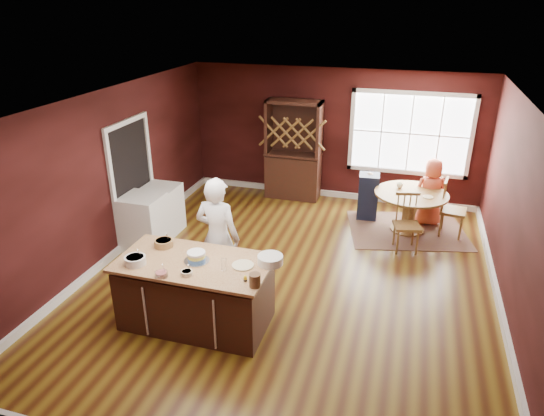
{
  "coord_description": "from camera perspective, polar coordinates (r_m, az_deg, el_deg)",
  "views": [
    {
      "loc": [
        1.54,
        -6.2,
        3.98
      ],
      "look_at": [
        -0.36,
        0.2,
        1.05
      ],
      "focal_mm": 32.0,
      "sensor_mm": 36.0,
      "label": 1
    }
  ],
  "objects": [
    {
      "name": "layer_cake",
      "position": [
        6.17,
        -8.88,
        -5.67
      ],
      "size": [
        0.32,
        0.32,
        0.13
      ],
      "primitive_type": null,
      "color": "white",
      "rests_on": "kitchen_island"
    },
    {
      "name": "baker",
      "position": [
        6.81,
        -6.39,
        -3.47
      ],
      "size": [
        0.68,
        0.47,
        1.77
      ],
      "primitive_type": "imported",
      "rotation": [
        0.0,
        0.0,
        3.07
      ],
      "color": "white",
      "rests_on": "ground"
    },
    {
      "name": "room_shell",
      "position": [
        6.91,
        2.36,
        1.3
      ],
      "size": [
        7.0,
        7.0,
        7.0
      ],
      "color": "brown",
      "rests_on": "ground"
    },
    {
      "name": "chair_east",
      "position": [
        9.17,
        20.6,
        -0.03
      ],
      "size": [
        0.48,
        0.5,
        1.05
      ],
      "primitive_type": null,
      "rotation": [
        0.0,
        0.0,
        1.43
      ],
      "color": "#9D5F32",
      "rests_on": "ground"
    },
    {
      "name": "washer",
      "position": [
        8.47,
        -14.82,
        -1.62
      ],
      "size": [
        0.65,
        0.63,
        0.94
      ],
      "primitive_type": "cube",
      "color": "white",
      "rests_on": "ground"
    },
    {
      "name": "chair_south",
      "position": [
        8.39,
        15.62,
        -1.76
      ],
      "size": [
        0.5,
        0.49,
        1.0
      ],
      "primitive_type": null,
      "rotation": [
        0.0,
        0.0,
        0.23
      ],
      "color": "brown",
      "rests_on": "ground"
    },
    {
      "name": "doorway",
      "position": [
        8.68,
        -16.02,
        2.84
      ],
      "size": [
        0.08,
        1.26,
        2.13
      ],
      "primitive_type": null,
      "color": "white",
      "rests_on": "room_shell"
    },
    {
      "name": "bowl_pink",
      "position": [
        5.95,
        -12.89,
        -7.61
      ],
      "size": [
        0.16,
        0.16,
        0.06
      ],
      "primitive_type": "cylinder",
      "color": "white",
      "rests_on": "kitchen_island"
    },
    {
      "name": "drinking_glass",
      "position": [
        5.93,
        -5.67,
        -6.63
      ],
      "size": [
        0.08,
        0.08,
        0.15
      ],
      "primitive_type": "cylinder",
      "color": "white",
      "rests_on": "kitchen_island"
    },
    {
      "name": "dinner_plate",
      "position": [
        6.03,
        -3.45,
        -6.75
      ],
      "size": [
        0.28,
        0.28,
        0.02
      ],
      "primitive_type": "cylinder",
      "color": "#F4ECB4",
      "rests_on": "kitchen_island"
    },
    {
      "name": "white_tub",
      "position": [
        6.05,
        -0.21,
        -6.1
      ],
      "size": [
        0.32,
        0.32,
        0.11
      ],
      "primitive_type": "cylinder",
      "color": "white",
      "rests_on": "kitchen_island"
    },
    {
      "name": "rug",
      "position": [
        9.31,
        15.58,
        -2.51
      ],
      "size": [
        2.38,
        2.03,
        0.01
      ],
      "primitive_type": "cube",
      "rotation": [
        0.0,
        0.0,
        0.23
      ],
      "color": "brown",
      "rests_on": "ground"
    },
    {
      "name": "dining_table",
      "position": [
        9.1,
        15.94,
        0.48
      ],
      "size": [
        1.3,
        1.3,
        0.75
      ],
      "color": "brown",
      "rests_on": "ground"
    },
    {
      "name": "chair_north",
      "position": [
        9.78,
        17.95,
        1.4
      ],
      "size": [
        0.46,
        0.44,
        0.92
      ],
      "primitive_type": null,
      "rotation": [
        0.0,
        0.0,
        3.36
      ],
      "color": "olive",
      "rests_on": "ground"
    },
    {
      "name": "bowl_olive",
      "position": [
        5.92,
        -10.01,
        -7.53
      ],
      "size": [
        0.14,
        0.14,
        0.05
      ],
      "primitive_type": "cylinder",
      "color": "beige",
      "rests_on": "kitchen_island"
    },
    {
      "name": "bowl_blue",
      "position": [
        6.28,
        -15.79,
        -5.95
      ],
      "size": [
        0.26,
        0.26,
        0.1
      ],
      "primitive_type": "cylinder",
      "color": "white",
      "rests_on": "kitchen_island"
    },
    {
      "name": "window",
      "position": [
        9.98,
        15.92,
        8.41
      ],
      "size": [
        2.36,
        0.1,
        1.66
      ],
      "primitive_type": null,
      "color": "white",
      "rests_on": "room_shell"
    },
    {
      "name": "table_plate",
      "position": [
        8.89,
        17.86,
        1.25
      ],
      "size": [
        0.18,
        0.18,
        0.01
      ],
      "primitive_type": "cylinder",
      "color": "beige",
      "rests_on": "dining_table"
    },
    {
      "name": "dryer",
      "position": [
        8.98,
        -12.77,
        -0.12
      ],
      "size": [
        0.61,
        0.59,
        0.88
      ],
      "primitive_type": "cube",
      "color": "white",
      "rests_on": "ground"
    },
    {
      "name": "stoneware_crock",
      "position": [
        5.6,
        -2.03,
        -8.49
      ],
      "size": [
        0.13,
        0.13,
        0.16
      ],
      "primitive_type": "cylinder",
      "color": "brown",
      "rests_on": "kitchen_island"
    },
    {
      "name": "toddler",
      "position": [
        9.34,
        11.61,
        3.37
      ],
      "size": [
        0.18,
        0.14,
        0.26
      ],
      "primitive_type": null,
      "color": "#8CA5BF",
      "rests_on": "high_chair"
    },
    {
      "name": "bowl_yellow",
      "position": [
        6.61,
        -12.62,
        -4.04
      ],
      "size": [
        0.25,
        0.25,
        0.09
      ],
      "primitive_type": "cylinder",
      "color": "brown",
      "rests_on": "kitchen_island"
    },
    {
      "name": "toy_figurine",
      "position": [
        5.71,
        -3.16,
        -8.29
      ],
      "size": [
        0.04,
        0.04,
        0.07
      ],
      "primitive_type": null,
      "color": "yellow",
      "rests_on": "kitchen_island"
    },
    {
      "name": "table_cup",
      "position": [
        9.17,
        14.8,
        2.57
      ],
      "size": [
        0.13,
        0.13,
        0.09
      ],
      "primitive_type": "imported",
      "rotation": [
        0.0,
        0.0,
        -0.14
      ],
      "color": "white",
      "rests_on": "dining_table"
    },
    {
      "name": "seated_woman",
      "position": [
        9.46,
        18.17,
        1.79
      ],
      "size": [
        0.7,
        0.53,
        1.28
      ],
      "primitive_type": "imported",
      "rotation": [
        0.0,
        0.0,
        3.35
      ],
      "color": "#DA5739",
      "rests_on": "ground"
    },
    {
      "name": "hutch",
      "position": [
        10.14,
        2.54,
        6.8
      ],
      "size": [
        1.13,
        0.47,
        2.07
      ],
      "primitive_type": "cube",
      "color": "#341B0D",
      "rests_on": "ground"
    },
    {
      "name": "kitchen_island",
      "position": [
        6.45,
        -8.94,
        -9.93
      ],
      "size": [
        1.94,
        1.02,
        0.92
      ],
      "color": "#401B14",
      "rests_on": "ground"
    },
    {
      "name": "high_chair",
      "position": [
        9.49,
        11.23,
        1.47
      ],
      "size": [
        0.41,
        0.41,
        0.93
      ],
      "primitive_type": null,
      "rotation": [
        0.0,
        0.0,
        0.09
      ],
      "color": "black",
      "rests_on": "ground"
    }
  ]
}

